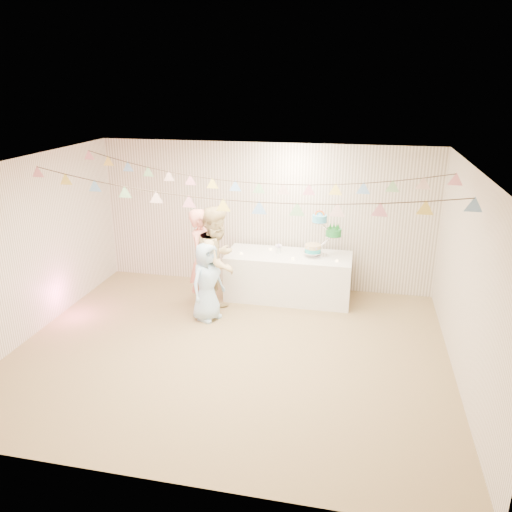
% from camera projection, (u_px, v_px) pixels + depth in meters
% --- Properties ---
extents(floor, '(6.00, 6.00, 0.00)m').
position_uv_depth(floor, '(230.00, 350.00, 7.04)').
color(floor, olive).
rests_on(floor, ground).
extents(ceiling, '(6.00, 6.00, 0.00)m').
position_uv_depth(ceiling, '(227.00, 166.00, 6.17)').
color(ceiling, white).
rests_on(ceiling, ground).
extents(back_wall, '(6.00, 6.00, 0.00)m').
position_uv_depth(back_wall, '(265.00, 216.00, 8.91)').
color(back_wall, silver).
rests_on(back_wall, ground).
extents(front_wall, '(6.00, 6.00, 0.00)m').
position_uv_depth(front_wall, '(154.00, 363.00, 4.31)').
color(front_wall, silver).
rests_on(front_wall, ground).
extents(left_wall, '(5.00, 5.00, 0.00)m').
position_uv_depth(left_wall, '(28.00, 249.00, 7.20)').
color(left_wall, silver).
rests_on(left_wall, ground).
extents(right_wall, '(5.00, 5.00, 0.00)m').
position_uv_depth(right_wall, '(469.00, 282.00, 6.02)').
color(right_wall, silver).
rests_on(right_wall, ground).
extents(table, '(2.12, 0.85, 0.80)m').
position_uv_depth(table, '(288.00, 276.00, 8.62)').
color(table, white).
rests_on(table, floor).
extents(cake_stand, '(0.66, 0.39, 0.74)m').
position_uv_depth(cake_stand, '(322.00, 238.00, 8.31)').
color(cake_stand, silver).
rests_on(cake_stand, table).
extents(cake_bottom, '(0.31, 0.31, 0.15)m').
position_uv_depth(cake_bottom, '(312.00, 254.00, 8.38)').
color(cake_bottom, '#26B2B1').
rests_on(cake_bottom, cake_stand).
extents(cake_middle, '(0.27, 0.27, 0.22)m').
position_uv_depth(cake_middle, '(334.00, 237.00, 8.37)').
color(cake_middle, '#1A782F').
rests_on(cake_middle, cake_stand).
extents(cake_top_tier, '(0.25, 0.25, 0.19)m').
position_uv_depth(cake_top_tier, '(319.00, 223.00, 8.21)').
color(cake_top_tier, '#46B3DD').
rests_on(cake_top_tier, cake_stand).
extents(platter, '(0.31, 0.31, 0.02)m').
position_uv_depth(platter, '(259.00, 255.00, 8.55)').
color(platter, white).
rests_on(platter, table).
extents(posy, '(0.14, 0.14, 0.16)m').
position_uv_depth(posy, '(279.00, 251.00, 8.56)').
color(posy, white).
rests_on(posy, table).
extents(person_adult_a, '(0.43, 0.63, 1.68)m').
position_uv_depth(person_adult_a, '(203.00, 259.00, 8.14)').
color(person_adult_a, '#FF9885').
rests_on(person_adult_a, floor).
extents(person_adult_b, '(0.82, 0.97, 1.78)m').
position_uv_depth(person_adult_b, '(217.00, 261.00, 7.91)').
color(person_adult_b, '#D1B680').
rests_on(person_adult_b, floor).
extents(person_child, '(0.64, 0.74, 1.27)m').
position_uv_depth(person_child, '(207.00, 282.00, 7.77)').
color(person_child, '#ABD2F2').
rests_on(person_child, floor).
extents(bunting_back, '(5.60, 1.10, 0.40)m').
position_uv_depth(bunting_back, '(247.00, 171.00, 7.27)').
color(bunting_back, pink).
rests_on(bunting_back, ceiling).
extents(bunting_front, '(5.60, 0.90, 0.36)m').
position_uv_depth(bunting_front, '(223.00, 191.00, 6.08)').
color(bunting_front, '#72A5E5').
rests_on(bunting_front, ceiling).
extents(tealight_0, '(0.04, 0.04, 0.03)m').
position_uv_depth(tealight_0, '(241.00, 253.00, 8.50)').
color(tealight_0, '#FFD88C').
rests_on(tealight_0, table).
extents(tealight_1, '(0.04, 0.04, 0.03)m').
position_uv_depth(tealight_1, '(271.00, 249.00, 8.71)').
color(tealight_1, '#FFD88C').
rests_on(tealight_1, table).
extents(tealight_2, '(0.04, 0.04, 0.03)m').
position_uv_depth(tealight_2, '(293.00, 258.00, 8.26)').
color(tealight_2, '#FFD88C').
rests_on(tealight_2, table).
extents(tealight_3, '(0.04, 0.04, 0.03)m').
position_uv_depth(tealight_3, '(311.00, 251.00, 8.61)').
color(tealight_3, '#FFD88C').
rests_on(tealight_3, table).
extents(tealight_4, '(0.04, 0.04, 0.03)m').
position_uv_depth(tealight_4, '(337.00, 261.00, 8.15)').
color(tealight_4, '#FFD88C').
rests_on(tealight_4, table).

